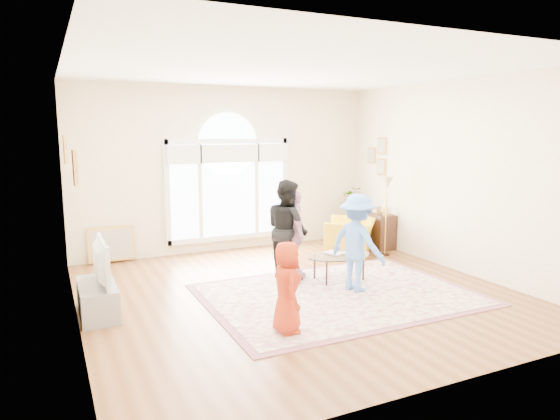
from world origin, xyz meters
name	(u,v)px	position (x,y,z in m)	size (l,w,h in m)	color
ground	(297,292)	(0.00, 0.00, 0.00)	(6.00, 6.00, 0.00)	brown
room_shell	(231,172)	(0.01, 2.83, 1.57)	(6.00, 6.00, 6.00)	#F1E5C1
area_rug	(338,295)	(0.48, -0.36, 0.01)	(3.60, 2.60, 0.02)	#F2E4BD
rug_border	(338,295)	(0.48, -0.36, 0.01)	(3.80, 2.80, 0.01)	#915360
tv_console	(98,299)	(-2.75, 0.30, 0.21)	(0.45, 1.00, 0.42)	gray
television	(96,262)	(-2.74, 0.30, 0.71)	(0.16, 0.99, 0.57)	black
coffee_table	(339,256)	(0.86, 0.24, 0.40)	(1.05, 0.68, 0.54)	silver
armchair	(351,236)	(2.02, 1.66, 0.33)	(1.02, 0.89, 0.66)	gold
side_cabinet	(381,232)	(2.78, 1.72, 0.35)	(0.40, 0.50, 0.70)	black
floor_lamp	(387,188)	(2.53, 1.27, 1.28)	(0.31, 0.31, 1.51)	black
plant_pedestal	(351,224)	(2.70, 2.69, 0.35)	(0.20, 0.20, 0.70)	white
potted_plant	(352,197)	(2.70, 2.69, 0.93)	(0.42, 0.36, 0.47)	#33722D
leaning_picture	(112,263)	(-2.26, 2.90, 0.00)	(0.80, 0.05, 0.62)	tan
child_red	(287,287)	(-0.79, -1.26, 0.56)	(0.53, 0.35, 1.09)	#B53014
child_black	(287,229)	(0.17, 0.69, 0.81)	(0.77, 0.60, 1.59)	black
child_pink	(294,234)	(0.30, 0.69, 0.72)	(0.83, 0.34, 1.41)	#DD9EB6
child_blue	(357,243)	(0.82, -0.32, 0.74)	(0.93, 0.53, 1.43)	#558DE5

